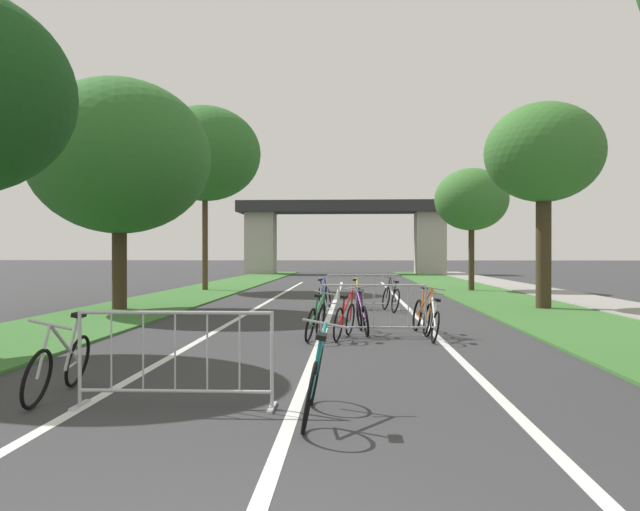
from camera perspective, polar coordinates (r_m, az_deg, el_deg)
The scene contains 24 objects.
grass_verge_left at distance 26.94m, azimuth -10.98°, elevation -3.33°, with size 3.36×56.97×0.05m, color #386B2D.
grass_verge_right at distance 26.66m, azimuth 14.45°, elevation -3.36°, with size 3.36×56.97×0.05m, color #386B2D.
sidewalk_path_right at distance 27.37m, azimuth 20.35°, elevation -3.25°, with size 2.36×56.97×0.08m, color gray.
lane_stripe_center at distance 19.34m, azimuth 1.19°, elevation -4.76°, with size 0.14×32.96×0.01m, color silver.
lane_stripe_right_lane at distance 19.41m, azimuth 8.06°, elevation -4.75°, with size 0.14×32.96×0.01m, color silver.
lane_stripe_left_lane at distance 19.55m, azimuth -5.62°, elevation -4.71°, with size 0.14×32.96×0.01m, color silver.
overpass_bridge at distance 49.92m, azimuth 2.32°, elevation 2.86°, with size 17.31×3.74×5.91m.
tree_left_oak_mid at distance 19.06m, azimuth -18.15°, elevation 8.69°, with size 5.30×5.30×6.76m.
tree_left_pine_far at distance 28.32m, azimuth -10.64°, elevation 9.26°, with size 4.98×4.98×8.27m.
tree_right_oak_near at distance 19.62m, azimuth 20.07°, elevation 8.83°, with size 3.47×3.47×6.15m.
tree_right_pine_near at distance 27.98m, azimuth 13.90°, elevation 5.06°, with size 3.24×3.24×5.44m.
crowd_barrier_nearest at distance 6.90m, azimuth -13.31°, elevation -9.43°, with size 2.17×0.46×1.05m.
crowd_barrier_second at distance 12.46m, azimuth 4.98°, elevation -5.13°, with size 2.18×0.51×1.05m.
crowd_barrier_third at distance 18.30m, azimuth 4.03°, elevation -3.43°, with size 2.17×0.45×1.05m.
bicycle_teal_0 at distance 6.31m, azimuth -0.55°, elevation -11.56°, with size 0.51×1.76×0.96m.
bicycle_purple_1 at distance 12.84m, azimuth 3.93°, elevation -5.66°, with size 0.56×1.67×0.98m.
bicycle_orange_2 at distance 12.95m, azimuth 9.54°, elevation -5.52°, with size 0.57×1.71×1.03m.
bicycle_red_3 at distance 12.09m, azimuth 2.31°, elevation -5.97°, with size 0.62×1.60×0.97m.
bicycle_green_4 at distance 12.02m, azimuth -0.37°, elevation -6.04°, with size 0.59×1.66×0.93m.
bicycle_silver_5 at distance 7.81m, azimuth -23.03°, elevation -9.38°, with size 0.51×1.75×0.96m.
bicycle_blue_6 at distance 18.75m, azimuth 0.43°, elevation -3.78°, with size 0.48×1.69×0.98m.
bicycle_white_7 at distance 12.17m, azimuth 10.30°, elevation -6.02°, with size 0.48×1.67×0.94m.
bicycle_black_8 at distance 17.86m, azimuth 6.60°, elevation -3.96°, with size 0.52×1.69×1.01m.
bicycle_yellow_9 at distance 18.76m, azimuth 3.62°, elevation -3.85°, with size 0.54×1.58×0.96m.
Camera 1 is at (0.62, -2.78, 1.67)m, focal length 34.44 mm.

